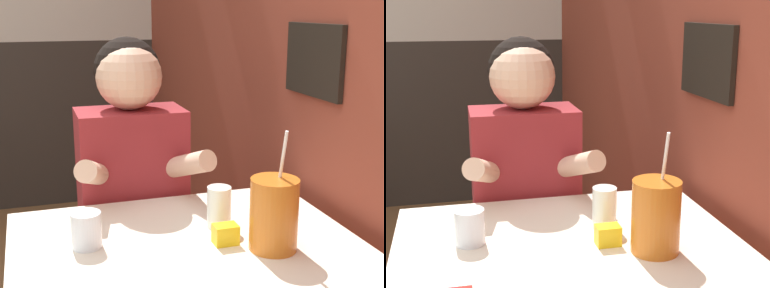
# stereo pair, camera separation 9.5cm
# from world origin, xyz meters

# --- Properties ---
(main_table) EXTENTS (0.86, 0.74, 0.74)m
(main_table) POSITION_xyz_m (0.95, 0.34, 0.66)
(main_table) COLOR beige
(main_table) RESTS_ON ground_plane
(person_seated) EXTENTS (0.42, 0.41, 1.23)m
(person_seated) POSITION_xyz_m (0.90, 0.84, 0.65)
(person_seated) COLOR maroon
(person_seated) RESTS_ON ground_plane
(cocktail_pitcher) EXTENTS (0.12, 0.12, 0.30)m
(cocktail_pitcher) POSITION_xyz_m (1.14, 0.28, 0.83)
(cocktail_pitcher) COLOR #C6661E
(cocktail_pitcher) RESTS_ON main_table
(glass_near_pitcher) EXTENTS (0.07, 0.07, 0.09)m
(glass_near_pitcher) POSITION_xyz_m (0.71, 0.43, 0.79)
(glass_near_pitcher) COLOR silver
(glass_near_pitcher) RESTS_ON main_table
(glass_center) EXTENTS (0.06, 0.06, 0.11)m
(glass_center) POSITION_xyz_m (1.06, 0.45, 0.80)
(glass_center) COLOR silver
(glass_center) RESTS_ON main_table
(condiment_mustard) EXTENTS (0.06, 0.04, 0.05)m
(condiment_mustard) POSITION_xyz_m (1.04, 0.34, 0.77)
(condiment_mustard) COLOR yellow
(condiment_mustard) RESTS_ON main_table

